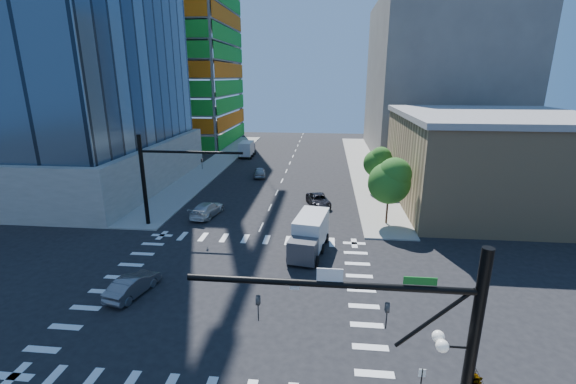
# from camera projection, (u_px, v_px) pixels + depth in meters

# --- Properties ---
(ground) EXTENTS (160.00, 160.00, 0.00)m
(ground) POSITION_uv_depth(u_px,v_px,m) (233.00, 291.00, 26.93)
(ground) COLOR black
(ground) RESTS_ON ground
(road_markings) EXTENTS (20.00, 20.00, 0.01)m
(road_markings) POSITION_uv_depth(u_px,v_px,m) (233.00, 291.00, 26.93)
(road_markings) COLOR silver
(road_markings) RESTS_ON ground
(sidewalk_ne) EXTENTS (5.00, 60.00, 0.15)m
(sidewalk_ne) POSITION_uv_depth(u_px,v_px,m) (364.00, 167.00, 63.83)
(sidewalk_ne) COLOR gray
(sidewalk_ne) RESTS_ON ground
(sidewalk_nw) EXTENTS (5.00, 60.00, 0.15)m
(sidewalk_nw) POSITION_uv_depth(u_px,v_px,m) (217.00, 164.00, 66.24)
(sidewalk_nw) COLOR gray
(sidewalk_nw) RESTS_ON ground
(construction_building) EXTENTS (25.16, 34.50, 70.60)m
(construction_building) POSITION_uv_depth(u_px,v_px,m) (171.00, 27.00, 81.54)
(construction_building) COLOR slate
(construction_building) RESTS_ON ground
(commercial_building) EXTENTS (20.50, 22.50, 10.60)m
(commercial_building) POSITION_uv_depth(u_px,v_px,m) (491.00, 160.00, 43.97)
(commercial_building) COLOR tan
(commercial_building) RESTS_ON ground
(bg_building_ne) EXTENTS (24.00, 30.00, 28.00)m
(bg_building_ne) POSITION_uv_depth(u_px,v_px,m) (438.00, 79.00, 72.74)
(bg_building_ne) COLOR #625C58
(bg_building_ne) RESTS_ON ground
(signal_mast_se) EXTENTS (10.51, 2.48, 9.00)m
(signal_mast_se) POSITION_uv_depth(u_px,v_px,m) (444.00, 355.00, 13.52)
(signal_mast_se) COLOR black
(signal_mast_se) RESTS_ON sidewalk_se
(signal_mast_nw) EXTENTS (10.20, 0.40, 9.00)m
(signal_mast_nw) POSITION_uv_depth(u_px,v_px,m) (157.00, 172.00, 37.28)
(signal_mast_nw) COLOR black
(signal_mast_nw) RESTS_ON sidewalk_nw
(tree_south) EXTENTS (4.16, 4.16, 6.82)m
(tree_south) POSITION_uv_depth(u_px,v_px,m) (391.00, 180.00, 37.63)
(tree_south) COLOR #382316
(tree_south) RESTS_ON sidewalk_ne
(tree_north) EXTENTS (3.54, 3.52, 5.78)m
(tree_north) POSITION_uv_depth(u_px,v_px,m) (378.00, 162.00, 49.24)
(tree_north) COLOR #382316
(tree_north) RESTS_ON sidewalk_ne
(car_nb_far) EXTENTS (3.35, 5.24, 1.34)m
(car_nb_far) POSITION_uv_depth(u_px,v_px,m) (318.00, 200.00, 44.58)
(car_nb_far) COLOR black
(car_nb_far) RESTS_ON ground
(car_sb_near) EXTENTS (2.95, 5.44, 1.50)m
(car_sb_near) POSITION_uv_depth(u_px,v_px,m) (207.00, 209.00, 41.30)
(car_sb_near) COLOR silver
(car_sb_near) RESTS_ON ground
(car_sb_mid) EXTENTS (2.39, 4.52, 1.46)m
(car_sb_mid) POSITION_uv_depth(u_px,v_px,m) (260.00, 172.00, 57.47)
(car_sb_mid) COLOR gray
(car_sb_mid) RESTS_ON ground
(car_sb_cross) EXTENTS (2.44, 4.50, 1.41)m
(car_sb_cross) POSITION_uv_depth(u_px,v_px,m) (133.00, 285.00, 26.33)
(car_sb_cross) COLOR #55555A
(car_sb_cross) RESTS_ON ground
(box_truck_near) EXTENTS (3.44, 6.21, 3.08)m
(box_truck_near) POSITION_uv_depth(u_px,v_px,m) (309.00, 238.00, 32.38)
(box_truck_near) COLOR black
(box_truck_near) RESTS_ON ground
(box_truck_far) EXTENTS (2.48, 5.57, 2.90)m
(box_truck_far) POSITION_uv_depth(u_px,v_px,m) (247.00, 150.00, 72.07)
(box_truck_far) COLOR black
(box_truck_far) RESTS_ON ground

